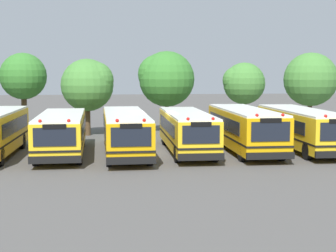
% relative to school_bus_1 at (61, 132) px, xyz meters
% --- Properties ---
extents(ground_plane, '(160.00, 160.00, 0.00)m').
position_rel_school_bus_1_xyz_m(ground_plane, '(5.50, 0.07, -1.33)').
color(ground_plane, '#514F4C').
extents(school_bus_1, '(2.70, 9.91, 2.52)m').
position_rel_school_bus_1_xyz_m(school_bus_1, '(0.00, 0.00, 0.00)').
color(school_bus_1, yellow).
rests_on(school_bus_1, ground_plane).
extents(school_bus_2, '(2.57, 11.38, 2.57)m').
position_rel_school_bus_1_xyz_m(school_bus_2, '(3.73, 0.03, 0.03)').
color(school_bus_2, '#EAA80C').
rests_on(school_bus_2, ground_plane).
extents(school_bus_3, '(2.56, 10.12, 2.55)m').
position_rel_school_bus_1_xyz_m(school_bus_3, '(7.45, 0.02, 0.01)').
color(school_bus_3, yellow).
rests_on(school_bus_3, ground_plane).
extents(school_bus_4, '(2.68, 10.33, 2.71)m').
position_rel_school_bus_1_xyz_m(school_bus_4, '(11.05, -0.00, 0.10)').
color(school_bus_4, '#EAA80C').
rests_on(school_bus_4, ground_plane).
extents(school_bus_5, '(2.74, 10.86, 2.63)m').
position_rel_school_bus_1_xyz_m(school_bus_5, '(14.79, 0.27, 0.05)').
color(school_bus_5, yellow).
rests_on(school_bus_5, ground_plane).
extents(tree_1, '(3.73, 3.73, 6.37)m').
position_rel_school_bus_1_xyz_m(tree_1, '(-3.92, 11.83, 3.21)').
color(tree_1, '#4C3823').
rests_on(tree_1, ground_plane).
extents(tree_2, '(4.00, 3.99, 5.85)m').
position_rel_school_bus_1_xyz_m(tree_2, '(1.41, 8.99, 2.60)').
color(tree_2, '#4C3823').
rests_on(tree_2, ground_plane).
extents(tree_3, '(4.50, 4.41, 6.49)m').
position_rel_school_bus_1_xyz_m(tree_3, '(7.29, 10.05, 3.05)').
color(tree_3, '#4C3823').
rests_on(tree_3, ground_plane).
extents(tree_4, '(3.62, 3.53, 5.64)m').
position_rel_school_bus_1_xyz_m(tree_4, '(14.14, 11.78, 2.58)').
color(tree_4, '#4C3823').
rests_on(tree_4, ground_plane).
extents(tree_5, '(4.61, 4.61, 6.50)m').
position_rel_school_bus_1_xyz_m(tree_5, '(20.18, 11.80, 2.97)').
color(tree_5, '#4C3823').
rests_on(tree_5, ground_plane).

